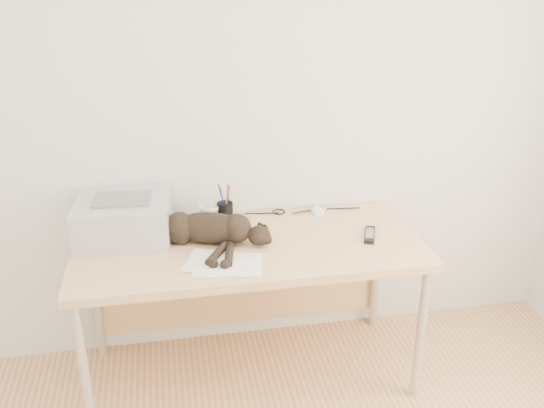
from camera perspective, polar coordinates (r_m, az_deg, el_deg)
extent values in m
plane|color=silver|center=(2.92, -3.42, 9.32)|extent=(3.50, 0.00, 3.50)
cube|color=#E7C087|center=(2.79, -2.18, -4.10)|extent=(1.60, 0.70, 0.04)
cylinder|color=#BCBCBF|center=(2.75, -17.26, -15.00)|extent=(0.04, 0.04, 0.70)
cylinder|color=#BCBCBF|center=(2.93, 13.82, -11.84)|extent=(0.04, 0.04, 0.70)
cylinder|color=#BCBCBF|center=(3.24, -16.27, -8.45)|extent=(0.04, 0.04, 0.70)
cylinder|color=#BCBCBF|center=(3.40, 9.82, -6.18)|extent=(0.04, 0.04, 0.70)
cube|color=#E7C087|center=(3.24, -2.97, -6.45)|extent=(1.48, 0.02, 0.60)
cube|color=#BCBCC2|center=(2.88, -13.76, -1.39)|extent=(0.45, 0.39, 0.19)
cube|color=black|center=(2.87, -13.77, -1.22)|extent=(0.36, 0.05, 0.11)
cube|color=slate|center=(2.84, -13.95, 0.45)|extent=(0.27, 0.20, 0.01)
cube|color=white|center=(2.61, -4.19, -5.71)|extent=(0.32, 0.25, 0.00)
cube|color=white|center=(2.63, -4.90, -5.50)|extent=(0.35, 0.30, 0.00)
ellipsoid|color=black|center=(2.78, -5.81, -2.26)|extent=(0.38, 0.24, 0.14)
sphere|color=black|center=(2.80, -8.66, -2.28)|extent=(0.15, 0.15, 0.15)
ellipsoid|color=black|center=(2.74, -1.21, -3.00)|extent=(0.13, 0.12, 0.09)
cone|color=black|center=(2.76, -1.18, -1.90)|extent=(0.05, 0.06, 0.05)
cone|color=black|center=(2.76, -0.68, -2.09)|extent=(0.05, 0.06, 0.05)
cylinder|color=black|center=(2.68, -5.10, -4.57)|extent=(0.10, 0.20, 0.04)
cylinder|color=black|center=(2.67, -4.04, -4.64)|extent=(0.10, 0.20, 0.04)
cylinder|color=black|center=(2.91, -11.02, -2.63)|extent=(0.22, 0.09, 0.03)
imported|color=silver|center=(2.97, -5.93, -0.98)|extent=(0.15, 0.15, 0.10)
cylinder|color=black|center=(2.97, -4.43, -0.85)|extent=(0.08, 0.08, 0.11)
cylinder|color=#990C0C|center=(2.94, -4.71, 0.44)|extent=(0.01, 0.01, 0.15)
cylinder|color=navy|center=(2.95, -4.27, 0.54)|extent=(0.01, 0.01, 0.15)
cylinder|color=black|center=(2.93, -4.45, 0.36)|extent=(0.01, 0.01, 0.15)
cube|color=slate|center=(2.98, -8.20, -1.86)|extent=(0.12, 0.17, 0.02)
cube|color=black|center=(2.88, 9.18, -2.88)|extent=(0.10, 0.17, 0.02)
ellipsoid|color=white|center=(3.10, 4.30, -0.47)|extent=(0.08, 0.12, 0.04)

